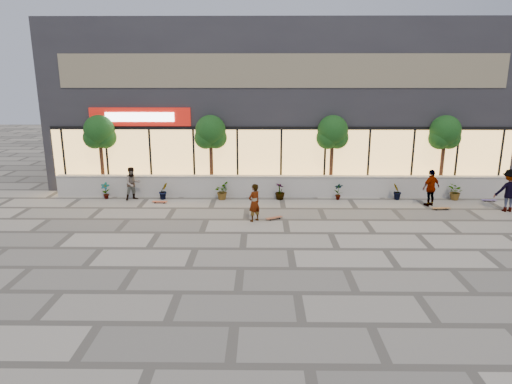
{
  "coord_description": "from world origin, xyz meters",
  "views": [
    {
      "loc": [
        -1.0,
        -14.71,
        5.82
      ],
      "look_at": [
        -1.2,
        2.82,
        1.3
      ],
      "focal_mm": 32.0,
      "sensor_mm": 36.0,
      "label": 1
    }
  ],
  "objects_px": {
    "skater_center": "(254,203)",
    "skateboard_center": "(274,218)",
    "tree_east": "(445,134)",
    "skater_right_near": "(431,188)",
    "skater_right_far": "(509,190)",
    "skateboard_right_far": "(489,200)",
    "skater_left": "(133,184)",
    "skateboard_right_near": "(441,208)",
    "tree_west": "(99,134)",
    "skateboard_left": "(160,202)",
    "tree_mideast": "(333,134)",
    "tree_midwest": "(211,134)"
  },
  "relations": [
    {
      "from": "tree_east",
      "to": "tree_west",
      "type": "bearing_deg",
      "value": 180.0
    },
    {
      "from": "skater_left",
      "to": "tree_midwest",
      "type": "bearing_deg",
      "value": -13.75
    },
    {
      "from": "tree_west",
      "to": "skater_right_near",
      "type": "height_order",
      "value": "tree_west"
    },
    {
      "from": "tree_midwest",
      "to": "tree_east",
      "type": "xyz_separation_m",
      "value": [
        11.5,
        0.0,
        0.0
      ]
    },
    {
      "from": "skater_right_far",
      "to": "skater_left",
      "type": "bearing_deg",
      "value": -3.29
    },
    {
      "from": "skateboard_right_near",
      "to": "skater_right_near",
      "type": "bearing_deg",
      "value": 108.77
    },
    {
      "from": "tree_mideast",
      "to": "tree_midwest",
      "type": "bearing_deg",
      "value": 180.0
    },
    {
      "from": "tree_east",
      "to": "skater_center",
      "type": "distance_m",
      "value": 10.59
    },
    {
      "from": "tree_east",
      "to": "skater_right_near",
      "type": "xyz_separation_m",
      "value": [
        -1.28,
        -2.25,
        -2.14
      ]
    },
    {
      "from": "skateboard_center",
      "to": "skateboard_right_far",
      "type": "relative_size",
      "value": 1.06
    },
    {
      "from": "skater_right_far",
      "to": "skateboard_right_near",
      "type": "distance_m",
      "value": 2.93
    },
    {
      "from": "skateboard_center",
      "to": "skateboard_right_near",
      "type": "xyz_separation_m",
      "value": [
        7.46,
        1.48,
        0.01
      ]
    },
    {
      "from": "skater_center",
      "to": "skateboard_center",
      "type": "xyz_separation_m",
      "value": [
        0.82,
        0.23,
        -0.71
      ]
    },
    {
      "from": "tree_mideast",
      "to": "skater_right_near",
      "type": "bearing_deg",
      "value": -28.1
    },
    {
      "from": "tree_midwest",
      "to": "tree_mideast",
      "type": "relative_size",
      "value": 1.0
    },
    {
      "from": "skater_right_near",
      "to": "skateboard_left",
      "type": "distance_m",
      "value": 12.48
    },
    {
      "from": "tree_east",
      "to": "skater_right_near",
      "type": "relative_size",
      "value": 2.32
    },
    {
      "from": "skater_center",
      "to": "tree_west",
      "type": "bearing_deg",
      "value": -73.98
    },
    {
      "from": "tree_mideast",
      "to": "skateboard_center",
      "type": "distance_m",
      "value": 6.04
    },
    {
      "from": "skateboard_right_far",
      "to": "skater_center",
      "type": "bearing_deg",
      "value": -163.33
    },
    {
      "from": "skateboard_left",
      "to": "skateboard_right_far",
      "type": "bearing_deg",
      "value": 4.56
    },
    {
      "from": "skater_right_far",
      "to": "skateboard_right_near",
      "type": "relative_size",
      "value": 2.28
    },
    {
      "from": "skater_right_far",
      "to": "skateboard_right_far",
      "type": "bearing_deg",
      "value": -87.63
    },
    {
      "from": "skateboard_right_far",
      "to": "tree_mideast",
      "type": "bearing_deg",
      "value": 169.34
    },
    {
      "from": "skater_right_near",
      "to": "skateboard_right_far",
      "type": "xyz_separation_m",
      "value": [
        3.08,
        0.75,
        -0.77
      ]
    },
    {
      "from": "skater_left",
      "to": "skateboard_right_near",
      "type": "xyz_separation_m",
      "value": [
        14.12,
        -1.51,
        -0.71
      ]
    },
    {
      "from": "tree_midwest",
      "to": "skater_right_near",
      "type": "height_order",
      "value": "tree_midwest"
    },
    {
      "from": "tree_west",
      "to": "tree_east",
      "type": "distance_m",
      "value": 17.0
    },
    {
      "from": "skater_center",
      "to": "skateboard_right_near",
      "type": "bearing_deg",
      "value": 148.55
    },
    {
      "from": "skateboard_right_far",
      "to": "tree_west",
      "type": "bearing_deg",
      "value": 176.39
    },
    {
      "from": "tree_mideast",
      "to": "skater_right_near",
      "type": "xyz_separation_m",
      "value": [
        4.22,
        -2.25,
        -2.14
      ]
    },
    {
      "from": "skater_right_near",
      "to": "skateboard_center",
      "type": "xyz_separation_m",
      "value": [
        -7.17,
        -2.14,
        -0.77
      ]
    },
    {
      "from": "tree_mideast",
      "to": "skateboard_right_near",
      "type": "distance_m",
      "value": 6.1
    },
    {
      "from": "tree_mideast",
      "to": "skateboard_left",
      "type": "height_order",
      "value": "tree_mideast"
    },
    {
      "from": "skater_right_near",
      "to": "skater_right_far",
      "type": "bearing_deg",
      "value": 137.7
    },
    {
      "from": "tree_west",
      "to": "tree_midwest",
      "type": "bearing_deg",
      "value": 0.0
    },
    {
      "from": "skateboard_right_far",
      "to": "skateboard_left",
      "type": "bearing_deg",
      "value": -177.29
    },
    {
      "from": "tree_west",
      "to": "skater_right_far",
      "type": "relative_size",
      "value": 2.09
    },
    {
      "from": "tree_midwest",
      "to": "skateboard_left",
      "type": "height_order",
      "value": "tree_midwest"
    },
    {
      "from": "skater_center",
      "to": "skateboard_right_far",
      "type": "distance_m",
      "value": 11.53
    },
    {
      "from": "skater_left",
      "to": "skateboard_left",
      "type": "xyz_separation_m",
      "value": [
        1.38,
        -0.58,
        -0.72
      ]
    },
    {
      "from": "tree_west",
      "to": "skater_center",
      "type": "bearing_deg",
      "value": -30.87
    },
    {
      "from": "tree_mideast",
      "to": "skateboard_right_far",
      "type": "relative_size",
      "value": 5.67
    },
    {
      "from": "tree_midwest",
      "to": "skateboard_left",
      "type": "xyz_separation_m",
      "value": [
        -2.24,
        -1.98,
        -2.92
      ]
    },
    {
      "from": "skater_left",
      "to": "skateboard_right_near",
      "type": "height_order",
      "value": "skater_left"
    },
    {
      "from": "tree_mideast",
      "to": "skater_center",
      "type": "height_order",
      "value": "tree_mideast"
    },
    {
      "from": "skateboard_center",
      "to": "skateboard_left",
      "type": "height_order",
      "value": "skateboard_center"
    },
    {
      "from": "skateboard_center",
      "to": "skateboard_right_near",
      "type": "relative_size",
      "value": 0.89
    },
    {
      "from": "skater_center",
      "to": "skateboard_left",
      "type": "relative_size",
      "value": 2.21
    },
    {
      "from": "skater_center",
      "to": "skater_left",
      "type": "distance_m",
      "value": 6.67
    }
  ]
}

